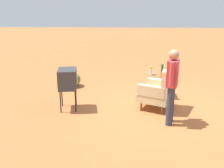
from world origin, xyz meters
name	(u,v)px	position (x,y,z in m)	size (l,w,h in m)	color
ground_plane	(162,110)	(0.00, 0.00, 0.00)	(60.00, 60.00, 0.00)	#AD6033
armchair	(160,90)	(-0.09, -0.07, 0.50)	(1.02, 1.03, 1.06)	brown
side_table	(159,79)	(-1.06, 0.02, 0.51)	(0.56, 0.56, 0.59)	black
tv_on_stand	(68,79)	(0.04, -2.34, 0.78)	(0.67, 0.54, 1.03)	black
person_standing	(172,83)	(0.72, 0.07, 0.94)	(0.55, 0.31, 1.64)	#2D3347
soda_can_red	(162,76)	(-0.88, 0.07, 0.65)	(0.07, 0.07, 0.12)	red
bottle_short_clear	(164,73)	(-1.13, 0.15, 0.69)	(0.06, 0.06, 0.20)	silver
soda_can_blue	(169,77)	(-0.82, 0.25, 0.65)	(0.07, 0.07, 0.12)	blue
bottle_wine_green	(162,70)	(-1.25, 0.12, 0.75)	(0.07, 0.07, 0.32)	#1E5623
flower_vase	(151,70)	(-1.24, -0.21, 0.74)	(0.14, 0.10, 0.27)	silver
shrub_near	(71,79)	(-1.87, -2.70, 0.23)	(0.61, 0.61, 0.47)	#516B38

